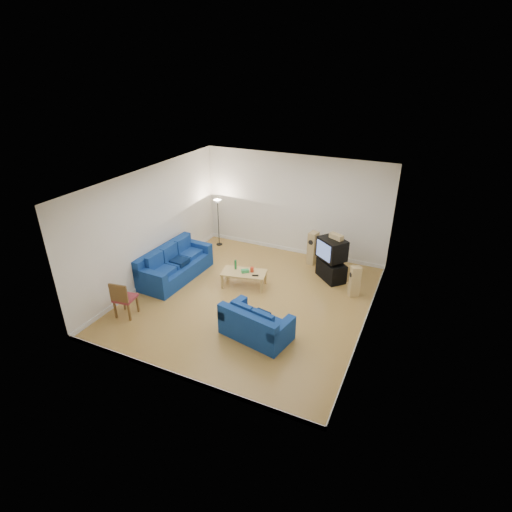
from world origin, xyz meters
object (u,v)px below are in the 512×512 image
at_px(sofa_loveseat, 255,326).
at_px(television, 332,249).
at_px(sofa_three_seat, 174,267).
at_px(tv_stand, 331,270).
at_px(coffee_table, 244,274).

bearing_deg(sofa_loveseat, television, 87.86).
distance_m(sofa_three_seat, sofa_loveseat, 3.67).
relative_size(sofa_loveseat, television, 1.78).
height_order(sofa_three_seat, tv_stand, sofa_three_seat).
relative_size(sofa_three_seat, coffee_table, 1.83).
bearing_deg(sofa_three_seat, sofa_loveseat, 67.28).
xyz_separation_m(tv_stand, television, (-0.04, -0.00, 0.67)).
xyz_separation_m(coffee_table, tv_stand, (2.09, 1.43, -0.11)).
bearing_deg(sofa_three_seat, tv_stand, 116.06).
xyz_separation_m(sofa_loveseat, tv_stand, (0.85, 3.38, -0.02)).
height_order(sofa_loveseat, tv_stand, sofa_loveseat).
distance_m(coffee_table, tv_stand, 2.53).
relative_size(sofa_three_seat, tv_stand, 2.67).
bearing_deg(tv_stand, sofa_loveseat, -60.73).
distance_m(tv_stand, television, 0.67).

